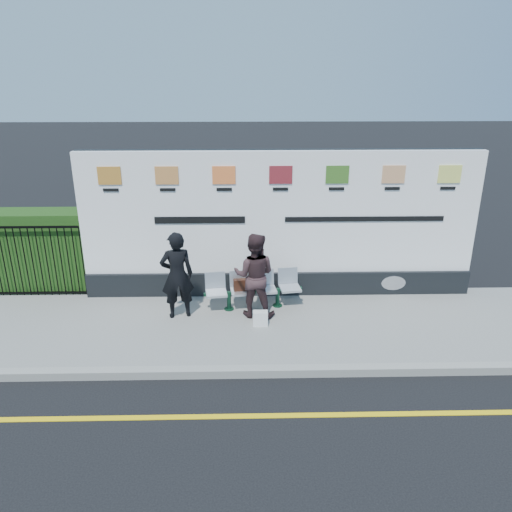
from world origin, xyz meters
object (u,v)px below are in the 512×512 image
(woman_left, at_px, (177,275))
(billboard, at_px, (279,235))
(bench, at_px, (253,298))
(woman_right, at_px, (254,275))

(woman_left, bearing_deg, billboard, -166.62)
(bench, xyz_separation_m, woman_right, (0.01, -0.30, 0.63))
(billboard, relative_size, woman_right, 4.83)
(bench, bearing_deg, woman_left, -175.35)
(billboard, xyz_separation_m, bench, (-0.54, -0.69, -1.10))
(woman_left, relative_size, woman_right, 1.03)
(bench, distance_m, woman_left, 1.61)
(bench, bearing_deg, woman_right, -95.11)
(woman_left, distance_m, woman_right, 1.45)
(bench, distance_m, woman_right, 0.69)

